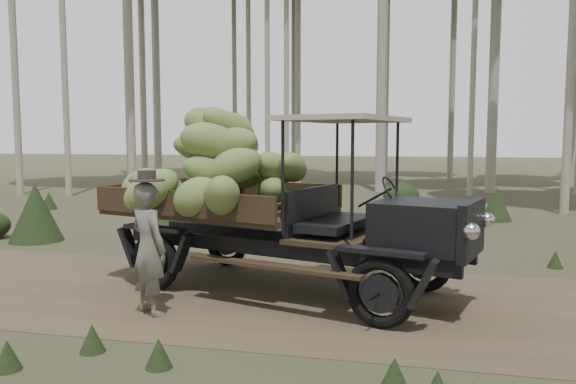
{
  "coord_description": "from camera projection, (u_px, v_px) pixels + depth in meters",
  "views": [
    {
      "loc": [
        1.89,
        -7.44,
        2.24
      ],
      "look_at": [
        0.09,
        0.41,
        1.46
      ],
      "focal_mm": 35.0,
      "sensor_mm": 36.0,
      "label": 1
    }
  ],
  "objects": [
    {
      "name": "ground",
      "position": [
        275.0,
        298.0,
        7.85
      ],
      "size": [
        120.0,
        120.0,
        0.0
      ],
      "primitive_type": "plane",
      "color": "#473D2B",
      "rests_on": "ground"
    },
    {
      "name": "dirt_track",
      "position": [
        275.0,
        298.0,
        7.85
      ],
      "size": [
        70.0,
        4.0,
        0.01
      ],
      "primitive_type": "cube",
      "color": "brown",
      "rests_on": "ground"
    },
    {
      "name": "banana_truck",
      "position": [
        244.0,
        181.0,
        8.36
      ],
      "size": [
        5.76,
        3.31,
        2.79
      ],
      "rotation": [
        0.0,
        0.0,
        -0.28
      ],
      "color": "black",
      "rests_on": "ground"
    },
    {
      "name": "farmer",
      "position": [
        149.0,
        247.0,
        7.08
      ],
      "size": [
        0.74,
        0.66,
        1.84
      ],
      "rotation": [
        0.0,
        0.0,
        2.61
      ],
      "color": "#63605B",
      "rests_on": "ground"
    },
    {
      "name": "undergrowth",
      "position": [
        69.0,
        257.0,
        8.02
      ],
      "size": [
        23.59,
        23.27,
        1.33
      ],
      "color": "#233319",
      "rests_on": "ground"
    }
  ]
}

